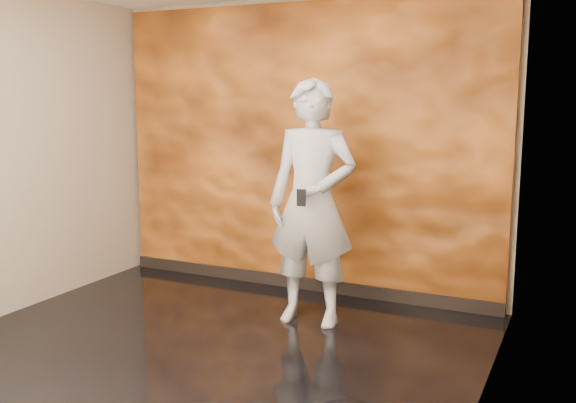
# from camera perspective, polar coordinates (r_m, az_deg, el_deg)

# --- Properties ---
(room) EXTENTS (4.02, 4.02, 2.81)m
(room) POSITION_cam_1_polar(r_m,az_deg,el_deg) (4.49, -9.13, 2.99)
(room) COLOR black
(room) RESTS_ON ground
(feature_wall) EXTENTS (3.90, 0.06, 2.75)m
(feature_wall) POSITION_cam_1_polar(r_m,az_deg,el_deg) (6.20, 1.22, 4.67)
(feature_wall) COLOR orange
(feature_wall) RESTS_ON ground
(baseboard) EXTENTS (3.90, 0.04, 0.12)m
(baseboard) POSITION_cam_1_polar(r_m,az_deg,el_deg) (6.41, 1.03, -7.21)
(baseboard) COLOR black
(baseboard) RESTS_ON ground
(man) EXTENTS (0.77, 0.54, 2.03)m
(man) POSITION_cam_1_polar(r_m,az_deg,el_deg) (5.28, 2.16, -0.14)
(man) COLOR #A7ACB9
(man) RESTS_ON ground
(phone) EXTENTS (0.07, 0.02, 0.13)m
(phone) POSITION_cam_1_polar(r_m,az_deg,el_deg) (5.01, 1.19, 0.34)
(phone) COLOR black
(phone) RESTS_ON man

